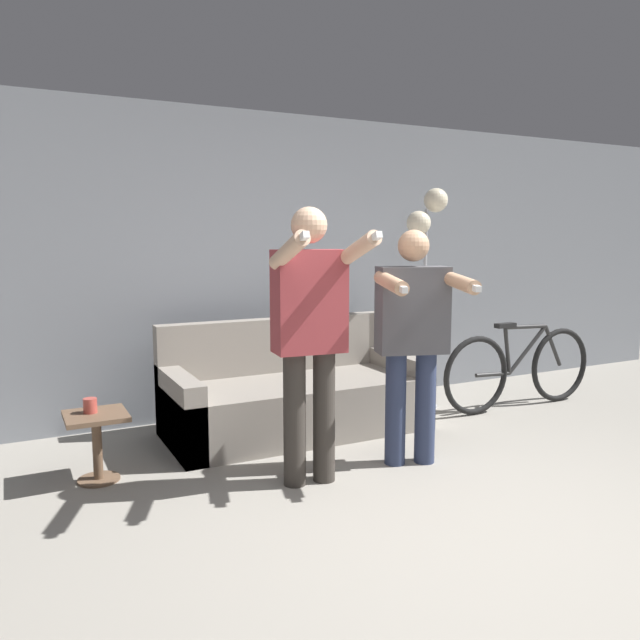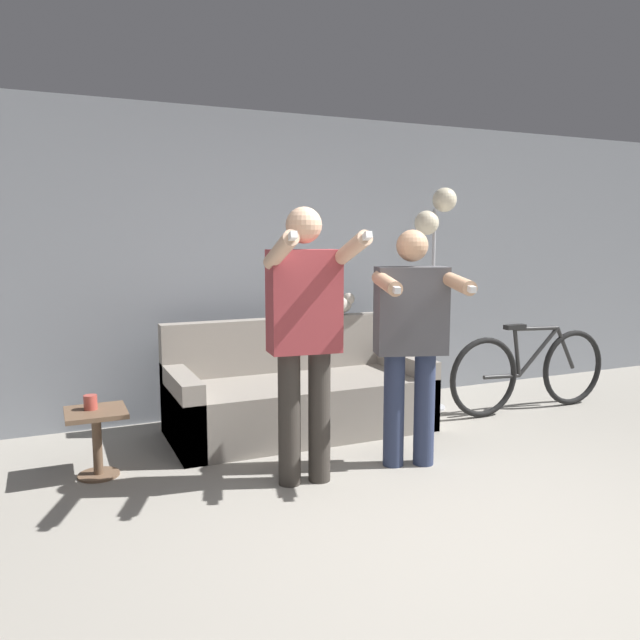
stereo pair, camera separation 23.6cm
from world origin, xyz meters
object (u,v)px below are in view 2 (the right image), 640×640
Objects in this scene: person_right at (411,332)px; couch at (298,397)px; person_left at (305,326)px; side_table at (97,430)px; cup at (90,402)px; floor_lamp at (435,232)px; bicycle at (530,371)px; cat at (335,305)px.

couch is at bearing 128.57° from person_right.
person_left is 0.76m from person_right.
side_table is 0.18m from cup.
cup is at bearing -171.03° from floor_lamp.
side_table is at bearing -52.39° from cup.
person_left reaches higher than couch.
bicycle is at bearing 22.62° from person_left.
person_left is at bearing -163.51° from bicycle.
person_right is 16.97× the size of cup.
side_table is (-1.18, 0.65, -0.69)m from person_left.
floor_lamp is at bearing 68.32° from person_right.
cup is at bearing -179.31° from bicycle.
person_left is 1.61m from cat.
couch reaches higher than bicycle.
side_table is 3.64m from bicycle.
side_table is (-2.89, -0.49, -1.27)m from floor_lamp.
couch is 1.28m from person_right.
cup reaches higher than side_table.
cup is (-2.91, -0.46, -1.09)m from floor_lamp.
person_left reaches higher than bicycle.
person_left is 1.01× the size of bicycle.
side_table is at bearing 179.31° from person_right.
couch is 1.32m from person_left.
floor_lamp reaches higher than side_table.
person_right reaches higher than cup.
floor_lamp is at bearing 151.15° from bicycle.
bicycle is at bearing -21.74° from cat.
floor_lamp reaches higher than cup.
floor_lamp is (0.85, -0.23, 0.62)m from cat.
side_table is (-1.55, -0.39, 0.04)m from couch.
side_table is at bearing -166.02° from couch.
person_right is 0.93× the size of bicycle.
cat reaches higher than cup.
floor_lamp is at bearing 40.03° from person_left.
cat is at bearing 158.26° from bicycle.
couch is at bearing 13.98° from side_table.
cup is (-2.06, -0.69, -0.47)m from cat.
person_left reaches higher than cat.
person_left is at bearing -146.10° from floor_lamp.
cat is 0.27× the size of bicycle.
bicycle is (3.64, 0.08, 0.05)m from side_table.
person_left reaches higher than side_table.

